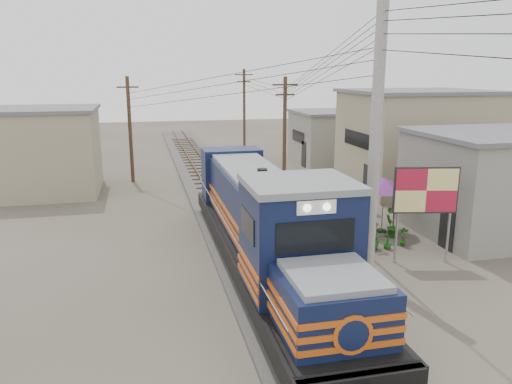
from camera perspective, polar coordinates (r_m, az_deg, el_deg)
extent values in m
plane|color=#473F35|center=(18.22, 1.78, -10.05)|extent=(120.00, 120.00, 0.00)
cube|color=#595651|center=(27.44, -3.53, -1.66)|extent=(3.60, 70.00, 0.16)
cube|color=#51331E|center=(27.31, -4.64, -1.36)|extent=(0.08, 70.00, 0.12)
cube|color=#51331E|center=(27.48, -2.44, -1.24)|extent=(0.08, 70.00, 0.12)
cube|color=black|center=(18.70, 1.11, -6.76)|extent=(3.07, 16.95, 0.58)
cube|color=black|center=(14.21, 6.49, -15.22)|extent=(2.33, 3.39, 0.69)
cube|color=black|center=(23.71, -2.01, -3.12)|extent=(2.33, 3.39, 0.69)
cube|color=#0F1737|center=(12.60, 8.60, -13.03)|extent=(2.52, 2.54, 1.59)
cube|color=#0F1737|center=(14.56, 4.91, -5.54)|extent=(3.01, 2.76, 3.28)
cube|color=slate|center=(14.10, 5.05, 0.98)|extent=(3.07, 2.89, 0.19)
cube|color=black|center=(13.14, 6.82, -5.07)|extent=(2.15, 0.06, 0.85)
cube|color=white|center=(12.89, 6.93, -1.73)|extent=(1.06, 0.06, 0.37)
cube|color=#0F1737|center=(20.77, -0.65, -0.84)|extent=(2.40, 10.38, 2.44)
cube|color=slate|center=(20.49, -0.66, 2.61)|extent=(2.15, 10.38, 0.19)
cube|color=#CB5213|center=(18.51, 1.12, -5.07)|extent=(3.11, 16.95, 0.15)
cube|color=#CB5213|center=(18.41, 1.13, -4.13)|extent=(3.11, 16.95, 0.15)
cube|color=#CB5213|center=(18.31, 1.13, -3.19)|extent=(3.11, 16.95, 0.15)
cylinder|color=#9E9B93|center=(17.60, 13.47, 5.71)|extent=(0.40, 0.40, 10.00)
cylinder|color=#4C3826|center=(31.60, 3.28, 6.70)|extent=(0.24, 0.24, 7.00)
cube|color=#4C3826|center=(31.38, 3.36, 12.14)|extent=(1.60, 0.10, 0.10)
cube|color=#4C3826|center=(31.40, 3.34, 11.05)|extent=(1.20, 0.10, 0.10)
cylinder|color=#4C3826|center=(45.18, -1.35, 9.13)|extent=(0.24, 0.24, 7.50)
cube|color=#4C3826|center=(45.04, -1.38, 13.26)|extent=(1.60, 0.10, 0.10)
cube|color=#4C3826|center=(45.05, -1.37, 12.49)|extent=(1.20, 0.10, 0.10)
cylinder|color=#4C3826|center=(34.34, -14.19, 6.87)|extent=(0.24, 0.24, 7.00)
cube|color=#4C3826|center=(34.13, -14.49, 11.87)|extent=(1.60, 0.10, 0.10)
cube|color=#4C3826|center=(34.15, -14.43, 10.86)|extent=(1.20, 0.10, 0.10)
cube|color=gray|center=(25.31, 25.99, 0.70)|extent=(7.00, 6.00, 4.50)
cube|color=slate|center=(24.94, 26.55, 5.97)|extent=(7.35, 6.30, 0.20)
cube|color=black|center=(23.23, 19.26, 0.84)|extent=(0.05, 3.00, 0.90)
cube|color=gray|center=(33.03, 17.78, 5.50)|extent=(8.00, 7.00, 6.00)
cube|color=slate|center=(32.77, 18.18, 10.87)|extent=(8.40, 7.35, 0.20)
cube|color=black|center=(31.14, 11.41, 5.98)|extent=(0.05, 3.50, 0.90)
cube|color=gray|center=(41.41, 8.85, 6.13)|extent=(6.00, 6.00, 4.00)
cube|color=slate|center=(41.19, 8.96, 9.02)|extent=(6.30, 6.30, 0.20)
cube|color=black|center=(40.37, 4.85, 6.33)|extent=(0.05, 3.00, 0.90)
cube|color=gray|center=(32.98, -22.87, 4.19)|extent=(6.00, 6.00, 5.00)
cube|color=slate|center=(32.70, -23.29, 8.68)|extent=(6.30, 6.30, 0.20)
cylinder|color=#99999E|center=(20.07, 15.79, -4.02)|extent=(0.10, 0.10, 2.81)
cylinder|color=#99999E|center=(20.74, 21.15, -3.87)|extent=(0.10, 0.10, 2.81)
cube|color=black|center=(19.99, 18.84, 0.20)|extent=(2.44, 0.63, 1.80)
cube|color=#AF1733|center=(19.97, 18.88, 0.18)|extent=(2.32, 0.57, 1.68)
cylinder|color=black|center=(24.11, 14.13, -4.32)|extent=(0.47, 0.47, 0.10)
cylinder|color=#99999E|center=(23.79, 14.28, -1.74)|extent=(0.05, 0.05, 2.35)
cone|color=#63236A|center=(23.53, 14.44, 0.90)|extent=(2.48, 2.48, 0.59)
imported|color=black|center=(26.87, 12.96, -0.59)|extent=(0.66, 0.46, 1.73)
imported|color=#225D1A|center=(21.11, 10.28, -5.26)|extent=(0.70, 0.64, 1.11)
imported|color=#225D1A|center=(21.43, 11.89, -5.16)|extent=(0.57, 0.46, 1.03)
imported|color=#225D1A|center=(21.65, 13.31, -5.12)|extent=(1.12, 1.07, 0.98)
imported|color=#225D1A|center=(21.86, 14.80, -5.49)|extent=(0.49, 0.49, 0.64)
imported|color=#225D1A|center=(22.34, 16.50, -4.87)|extent=(0.56, 0.50, 0.88)
imported|color=#225D1A|center=(22.23, 9.06, -4.87)|extent=(0.41, 0.36, 0.64)
imported|color=#225D1A|center=(22.28, 10.67, -4.61)|extent=(0.91, 0.97, 0.85)
imported|color=#225D1A|center=(22.67, 11.96, -4.48)|extent=(0.43, 0.43, 0.76)
imported|color=#225D1A|center=(22.95, 13.34, -4.00)|extent=(0.62, 0.63, 1.01)
imported|color=#225D1A|center=(23.23, 15.21, -3.81)|extent=(0.71, 0.63, 1.07)
imported|color=#225D1A|center=(23.13, 8.25, -4.15)|extent=(0.60, 0.65, 0.61)
imported|color=#225D1A|center=(23.24, 9.37, -3.73)|extent=(0.69, 0.69, 0.89)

